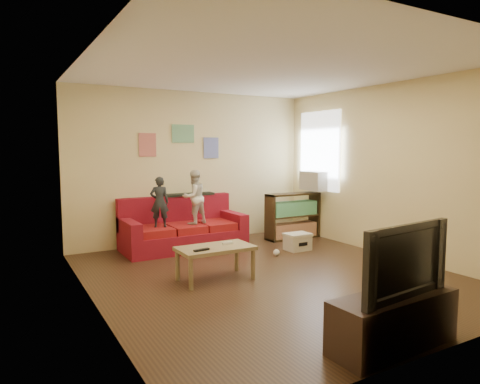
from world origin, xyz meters
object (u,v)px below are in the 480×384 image
sofa (182,230)px  tv_stand (393,321)px  bookshelf (293,218)px  child_a (160,202)px  coffee_table (215,251)px  child_b (194,197)px  television (396,259)px  file_box (298,241)px

sofa → tv_stand: sofa is taller
bookshelf → tv_stand: (-1.94, -4.02, -0.15)m
child_a → coffee_table: (0.15, -1.71, -0.46)m
child_b → coffee_table: (-0.45, -1.71, -0.51)m
television → coffee_table: bearing=95.0°
bookshelf → television: 4.48m
child_a → coffee_table: size_ratio=0.84×
tv_stand → television: television is taller
child_b → television: (0.02, -4.15, -0.11)m
child_b → tv_stand: child_b is taller
sofa → bookshelf: (2.11, -0.30, 0.08)m
file_box → television: 3.57m
child_a → bookshelf: 2.60m
child_a → coffee_table: child_a is taller
child_b → tv_stand: 4.20m
sofa → file_box: size_ratio=4.93×
coffee_table → file_box: bearing=21.9°
sofa → file_box: (1.60, -1.11, -0.16)m
coffee_table → file_box: (1.91, 0.77, -0.23)m
child_b → coffee_table: 1.84m
television → child_a: bearing=92.5°
television → child_b: bearing=84.3°
child_a → tv_stand: size_ratio=0.67×
bookshelf → child_a: bearing=177.1°
file_box → sofa: bearing=145.3°
child_b → tv_stand: size_ratio=0.74×
child_a → coffee_table: bearing=114.0°
coffee_table → bookshelf: (2.41, 1.58, 0.01)m
coffee_table → bookshelf: bearing=33.2°
child_a → child_b: child_b is taller
sofa → child_a: (-0.45, -0.17, 0.54)m
child_a → file_box: size_ratio=1.98×
sofa → child_a: bearing=-159.4°
coffee_table → tv_stand: bearing=-79.1°
child_a → television: child_a is taller
child_b → television: size_ratio=0.84×
child_b → bookshelf: 2.03m
child_a → file_box: bearing=174.6°
file_box → television: bearing=-114.1°
bookshelf → sofa: bearing=171.9°
tv_stand → child_a: bearing=96.2°
sofa → coffee_table: 1.90m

